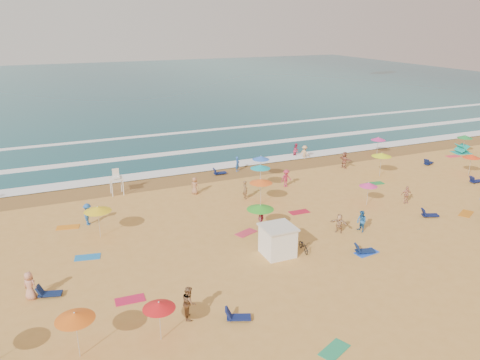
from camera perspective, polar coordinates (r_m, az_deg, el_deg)
name	(u,v)px	position (r m, az deg, el deg)	size (l,w,h in m)	color
ground	(272,219)	(38.24, 3.92, -4.78)	(220.00, 220.00, 0.00)	gold
ocean	(110,88)	(117.15, -15.51, 10.81)	(220.00, 140.00, 0.18)	#0C4756
wet_sand	(217,175)	(48.92, -2.77, 0.66)	(220.00, 220.00, 0.00)	olive
surf_foam	(192,153)	(56.88, -5.93, 3.32)	(200.00, 18.70, 0.05)	white
cabana	(278,241)	(32.38, 4.62, -7.45)	(2.00, 2.00, 2.00)	white
cabana_roof	(278,227)	(31.92, 4.67, -5.75)	(2.20, 2.20, 0.12)	silver
bicycle	(304,246)	(33.27, 7.75, -7.96)	(0.54, 1.54, 0.81)	black
lifeguard_stand	(117,184)	(44.55, -14.81, -0.42)	(1.20, 1.20, 2.10)	white
beach_umbrellas	(300,187)	(39.36, 7.36, -0.83)	(58.67, 24.94, 0.81)	#DFEE19
loungers	(356,212)	(40.20, 13.98, -3.84)	(41.44, 24.58, 0.34)	#0E1E4A
towels	(299,226)	(37.12, 7.20, -5.62)	(45.34, 24.53, 0.03)	#CD1945
beachgoers	(247,193)	(41.39, 0.87, -1.60)	(37.83, 26.43, 2.14)	blue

